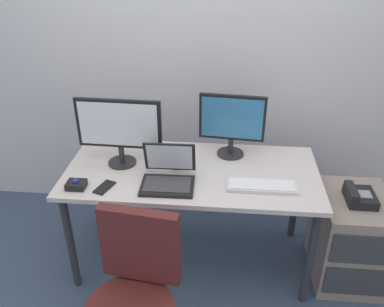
{
  "coord_description": "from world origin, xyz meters",
  "views": [
    {
      "loc": [
        0.2,
        -2.15,
        2.07
      ],
      "look_at": [
        0.0,
        0.0,
        0.85
      ],
      "focal_mm": 37.75,
      "sensor_mm": 36.0,
      "label": 1
    }
  ],
  "objects_px": {
    "file_cabinet": "(349,238)",
    "laptop": "(168,175)",
    "desk_phone": "(359,196)",
    "monitor_main": "(119,128)",
    "coffee_mug": "(178,160)",
    "cell_phone": "(104,187)",
    "keyboard": "(262,186)",
    "monitor_side": "(232,122)",
    "trackball_mouse": "(76,184)"
  },
  "relations": [
    {
      "from": "desk_phone",
      "to": "laptop",
      "type": "height_order",
      "value": "laptop"
    },
    {
      "from": "cell_phone",
      "to": "trackball_mouse",
      "type": "bearing_deg",
      "value": -156.95
    },
    {
      "from": "cell_phone",
      "to": "coffee_mug",
      "type": "bearing_deg",
      "value": 53.87
    },
    {
      "from": "file_cabinet",
      "to": "laptop",
      "type": "xyz_separation_m",
      "value": [
        -1.16,
        -0.1,
        0.48
      ]
    },
    {
      "from": "file_cabinet",
      "to": "keyboard",
      "type": "height_order",
      "value": "keyboard"
    },
    {
      "from": "file_cabinet",
      "to": "laptop",
      "type": "distance_m",
      "value": 1.26
    },
    {
      "from": "keyboard",
      "to": "laptop",
      "type": "relative_size",
      "value": 1.3
    },
    {
      "from": "keyboard",
      "to": "coffee_mug",
      "type": "distance_m",
      "value": 0.55
    },
    {
      "from": "trackball_mouse",
      "to": "desk_phone",
      "type": "bearing_deg",
      "value": 6.51
    },
    {
      "from": "file_cabinet",
      "to": "laptop",
      "type": "bearing_deg",
      "value": -174.84
    },
    {
      "from": "desk_phone",
      "to": "file_cabinet",
      "type": "bearing_deg",
      "value": 63.22
    },
    {
      "from": "coffee_mug",
      "to": "monitor_side",
      "type": "bearing_deg",
      "value": 30.19
    },
    {
      "from": "laptop",
      "to": "cell_phone",
      "type": "relative_size",
      "value": 2.23
    },
    {
      "from": "cell_phone",
      "to": "laptop",
      "type": "bearing_deg",
      "value": 33.24
    },
    {
      "from": "trackball_mouse",
      "to": "cell_phone",
      "type": "bearing_deg",
      "value": 3.96
    },
    {
      "from": "monitor_side",
      "to": "trackball_mouse",
      "type": "height_order",
      "value": "monitor_side"
    },
    {
      "from": "monitor_main",
      "to": "cell_phone",
      "type": "relative_size",
      "value": 3.75
    },
    {
      "from": "file_cabinet",
      "to": "keyboard",
      "type": "relative_size",
      "value": 1.49
    },
    {
      "from": "file_cabinet",
      "to": "trackball_mouse",
      "type": "xyz_separation_m",
      "value": [
        -1.69,
        -0.21,
        0.45
      ]
    },
    {
      "from": "trackball_mouse",
      "to": "cell_phone",
      "type": "relative_size",
      "value": 0.77
    },
    {
      "from": "monitor_main",
      "to": "file_cabinet",
      "type": "bearing_deg",
      "value": -3.51
    },
    {
      "from": "keyboard",
      "to": "trackball_mouse",
      "type": "height_order",
      "value": "trackball_mouse"
    },
    {
      "from": "monitor_main",
      "to": "laptop",
      "type": "height_order",
      "value": "monitor_main"
    },
    {
      "from": "coffee_mug",
      "to": "cell_phone",
      "type": "xyz_separation_m",
      "value": [
        -0.4,
        -0.28,
        -0.05
      ]
    },
    {
      "from": "coffee_mug",
      "to": "cell_phone",
      "type": "bearing_deg",
      "value": -145.21
    },
    {
      "from": "cell_phone",
      "to": "monitor_main",
      "type": "bearing_deg",
      "value": 101.89
    },
    {
      "from": "monitor_side",
      "to": "keyboard",
      "type": "height_order",
      "value": "monitor_side"
    },
    {
      "from": "laptop",
      "to": "file_cabinet",
      "type": "bearing_deg",
      "value": 5.16
    },
    {
      "from": "desk_phone",
      "to": "keyboard",
      "type": "distance_m",
      "value": 0.61
    },
    {
      "from": "monitor_side",
      "to": "desk_phone",
      "type": "bearing_deg",
      "value": -20.23
    },
    {
      "from": "monitor_side",
      "to": "keyboard",
      "type": "xyz_separation_m",
      "value": [
        0.19,
        -0.39,
        -0.23
      ]
    },
    {
      "from": "desk_phone",
      "to": "keyboard",
      "type": "height_order",
      "value": "keyboard"
    },
    {
      "from": "monitor_main",
      "to": "cell_phone",
      "type": "distance_m",
      "value": 0.38
    },
    {
      "from": "desk_phone",
      "to": "coffee_mug",
      "type": "height_order",
      "value": "coffee_mug"
    },
    {
      "from": "laptop",
      "to": "trackball_mouse",
      "type": "xyz_separation_m",
      "value": [
        -0.53,
        -0.1,
        -0.03
      ]
    },
    {
      "from": "monitor_side",
      "to": "trackball_mouse",
      "type": "xyz_separation_m",
      "value": [
        -0.89,
        -0.48,
        -0.22
      ]
    },
    {
      "from": "desk_phone",
      "to": "laptop",
      "type": "bearing_deg",
      "value": -175.61
    },
    {
      "from": "monitor_side",
      "to": "laptop",
      "type": "xyz_separation_m",
      "value": [
        -0.36,
        -0.38,
        -0.19
      ]
    },
    {
      "from": "trackball_mouse",
      "to": "cell_phone",
      "type": "distance_m",
      "value": 0.16
    },
    {
      "from": "keyboard",
      "to": "cell_phone",
      "type": "distance_m",
      "value": 0.92
    },
    {
      "from": "monitor_main",
      "to": "coffee_mug",
      "type": "xyz_separation_m",
      "value": [
        0.36,
        -0.01,
        -0.2
      ]
    },
    {
      "from": "desk_phone",
      "to": "coffee_mug",
      "type": "xyz_separation_m",
      "value": [
        -1.12,
        0.1,
        0.14
      ]
    },
    {
      "from": "laptop",
      "to": "coffee_mug",
      "type": "relative_size",
      "value": 3.07
    },
    {
      "from": "monitor_side",
      "to": "coffee_mug",
      "type": "xyz_separation_m",
      "value": [
        -0.33,
        -0.19,
        -0.19
      ]
    },
    {
      "from": "desk_phone",
      "to": "monitor_main",
      "type": "bearing_deg",
      "value": 175.84
    },
    {
      "from": "trackball_mouse",
      "to": "monitor_side",
      "type": "bearing_deg",
      "value": 28.31
    },
    {
      "from": "file_cabinet",
      "to": "monitor_side",
      "type": "distance_m",
      "value": 1.07
    },
    {
      "from": "laptop",
      "to": "monitor_side",
      "type": "bearing_deg",
      "value": 45.99
    },
    {
      "from": "file_cabinet",
      "to": "desk_phone",
      "type": "xyz_separation_m",
      "value": [
        -0.01,
        -0.02,
        0.34
      ]
    },
    {
      "from": "file_cabinet",
      "to": "cell_phone",
      "type": "bearing_deg",
      "value": -172.64
    }
  ]
}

